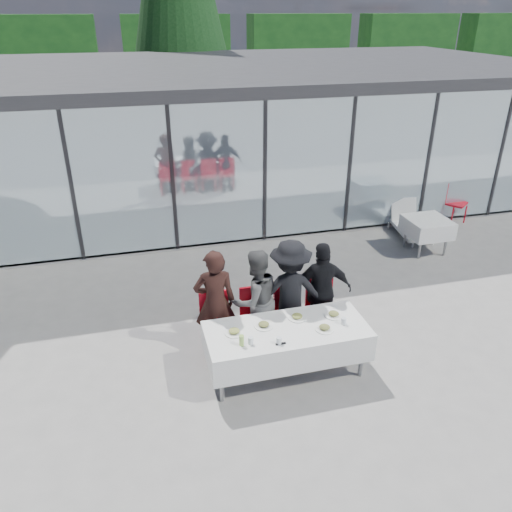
# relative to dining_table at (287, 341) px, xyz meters

# --- Properties ---
(ground) EXTENTS (90.00, 90.00, 0.00)m
(ground) POSITION_rel_dining_table_xyz_m (-0.12, 0.42, -0.54)
(ground) COLOR gray
(ground) RESTS_ON ground
(pavilion) EXTENTS (14.80, 8.80, 3.44)m
(pavilion) POSITION_rel_dining_table_xyz_m (1.89, 8.59, 1.61)
(pavilion) COLOR gray
(pavilion) RESTS_ON ground
(treeline) EXTENTS (62.50, 2.00, 4.40)m
(treeline) POSITION_rel_dining_table_xyz_m (-2.12, 28.42, 1.66)
(treeline) COLOR black
(treeline) RESTS_ON ground
(dining_table) EXTENTS (2.26, 0.96, 0.75)m
(dining_table) POSITION_rel_dining_table_xyz_m (0.00, 0.00, 0.00)
(dining_table) COLOR white
(dining_table) RESTS_ON ground
(diner_a) EXTENTS (0.65, 0.65, 1.69)m
(diner_a) POSITION_rel_dining_table_xyz_m (-0.86, 0.76, 0.31)
(diner_a) COLOR black
(diner_a) RESTS_ON ground
(diner_chair_a) EXTENTS (0.44, 0.44, 0.97)m
(diner_chair_a) POSITION_rel_dining_table_xyz_m (-0.86, 0.75, -0.00)
(diner_chair_a) COLOR red
(diner_chair_a) RESTS_ON ground
(diner_b) EXTENTS (0.97, 0.97, 1.61)m
(diner_b) POSITION_rel_dining_table_xyz_m (-0.25, 0.76, 0.26)
(diner_b) COLOR #525252
(diner_b) RESTS_ON ground
(diner_chair_b) EXTENTS (0.44, 0.44, 0.97)m
(diner_chair_b) POSITION_rel_dining_table_xyz_m (-0.25, 0.75, -0.00)
(diner_chair_b) COLOR red
(diner_chair_b) RESTS_ON ground
(diner_c) EXTENTS (1.25, 1.25, 1.70)m
(diner_c) POSITION_rel_dining_table_xyz_m (0.29, 0.76, 0.31)
(diner_c) COLOR black
(diner_c) RESTS_ON ground
(diner_chair_c) EXTENTS (0.44, 0.44, 0.97)m
(diner_chair_c) POSITION_rel_dining_table_xyz_m (0.29, 0.75, -0.00)
(diner_chair_c) COLOR red
(diner_chair_c) RESTS_ON ground
(diner_d) EXTENTS (1.04, 1.04, 1.60)m
(diner_d) POSITION_rel_dining_table_xyz_m (0.80, 0.76, 0.26)
(diner_d) COLOR black
(diner_d) RESTS_ON ground
(diner_chair_d) EXTENTS (0.44, 0.44, 0.97)m
(diner_chair_d) POSITION_rel_dining_table_xyz_m (0.80, 0.75, -0.00)
(diner_chair_d) COLOR red
(diner_chair_d) RESTS_ON ground
(plate_a) EXTENTS (0.26, 0.26, 0.07)m
(plate_a) POSITION_rel_dining_table_xyz_m (-0.73, 0.07, 0.24)
(plate_a) COLOR white
(plate_a) RESTS_ON dining_table
(plate_b) EXTENTS (0.26, 0.26, 0.07)m
(plate_b) POSITION_rel_dining_table_xyz_m (-0.30, 0.12, 0.24)
(plate_b) COLOR white
(plate_b) RESTS_ON dining_table
(plate_c) EXTENTS (0.26, 0.26, 0.07)m
(plate_c) POSITION_rel_dining_table_xyz_m (0.22, 0.20, 0.24)
(plate_c) COLOR white
(plate_c) RESTS_ON dining_table
(plate_d) EXTENTS (0.26, 0.26, 0.07)m
(plate_d) POSITION_rel_dining_table_xyz_m (0.74, 0.13, 0.24)
(plate_d) COLOR white
(plate_d) RESTS_ON dining_table
(plate_extra) EXTENTS (0.26, 0.26, 0.07)m
(plate_extra) POSITION_rel_dining_table_xyz_m (0.49, -0.16, 0.24)
(plate_extra) COLOR white
(plate_extra) RESTS_ON dining_table
(juice_bottle) EXTENTS (0.06, 0.06, 0.15)m
(juice_bottle) POSITION_rel_dining_table_xyz_m (-0.69, -0.21, 0.29)
(juice_bottle) COLOR #94C251
(juice_bottle) RESTS_ON dining_table
(drinking_glasses) EXTENTS (1.44, 0.28, 0.10)m
(drinking_glasses) POSITION_rel_dining_table_xyz_m (0.00, -0.21, 0.26)
(drinking_glasses) COLOR silver
(drinking_glasses) RESTS_ON dining_table
(folded_eyeglasses) EXTENTS (0.14, 0.03, 0.01)m
(folded_eyeglasses) POSITION_rel_dining_table_xyz_m (-0.19, -0.32, 0.22)
(folded_eyeglasses) COLOR black
(folded_eyeglasses) RESTS_ON dining_table
(spare_table_right) EXTENTS (0.86, 0.86, 0.74)m
(spare_table_right) POSITION_rel_dining_table_xyz_m (4.10, 3.06, 0.02)
(spare_table_right) COLOR white
(spare_table_right) RESTS_ON ground
(spare_chair_a) EXTENTS (0.61, 0.61, 0.97)m
(spare_chair_a) POSITION_rel_dining_table_xyz_m (5.69, 4.47, -0.00)
(spare_chair_a) COLOR red
(spare_chair_a) RESTS_ON ground
(spare_chair_b) EXTENTS (0.50, 0.50, 0.97)m
(spare_chair_b) POSITION_rel_dining_table_xyz_m (4.07, 4.65, -0.00)
(spare_chair_b) COLOR red
(spare_chair_b) RESTS_ON ground
(lounger) EXTENTS (0.80, 1.41, 0.72)m
(lounger) POSITION_rel_dining_table_xyz_m (4.24, 3.98, -0.28)
(lounger) COLOR silver
(lounger) RESTS_ON ground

